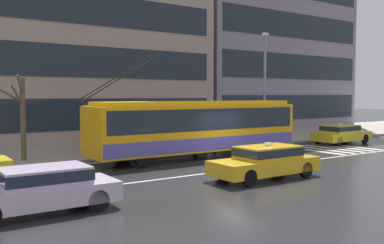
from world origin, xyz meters
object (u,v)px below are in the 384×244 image
object	(u,v)px
taxi_ahead_of_bus	(341,133)
bus_shelter	(122,116)
pedestrian_at_shelter	(237,120)
street_lamp	(265,79)
private_car_oncoming	(41,188)
trolleybus	(197,127)
taxi_oncoming_near	(266,160)
street_tree_bare	(22,115)
pedestrian_approaching_curb	(197,120)

from	to	relation	value
taxi_ahead_of_bus	bus_shelter	xyz separation A→B (m)	(-14.21, 3.95, 1.38)
taxi_ahead_of_bus	bus_shelter	size ratio (longest dim) A/B	1.08
pedestrian_at_shelter	street_lamp	size ratio (longest dim) A/B	0.28
private_car_oncoming	street_lamp	bearing A→B (deg)	26.81
trolleybus	private_car_oncoming	xyz separation A→B (m)	(-9.66, -6.27, -0.92)
trolleybus	taxi_ahead_of_bus	size ratio (longest dim) A/B	2.75
taxi_oncoming_near	pedestrian_at_shelter	xyz separation A→B (m)	(5.86, 8.70, 0.99)
street_lamp	pedestrian_at_shelter	bearing A→B (deg)	164.66
trolleybus	street_tree_bare	xyz separation A→B (m)	(-8.03, 3.16, 0.71)
private_car_oncoming	bus_shelter	xyz separation A→B (m)	(7.14, 10.04, 1.38)
taxi_ahead_of_bus	street_tree_bare	bearing A→B (deg)	170.38
taxi_oncoming_near	bus_shelter	xyz separation A→B (m)	(-1.46, 9.94, 1.38)
trolleybus	taxi_oncoming_near	bearing A→B (deg)	-99.71
private_car_oncoming	pedestrian_approaching_curb	xyz separation A→B (m)	(11.35, 8.74, 1.06)
trolleybus	street_lamp	world-z (taller)	street_lamp
bus_shelter	private_car_oncoming	bearing A→B (deg)	-125.42
private_car_oncoming	bus_shelter	distance (m)	12.39
private_car_oncoming	pedestrian_at_shelter	xyz separation A→B (m)	(14.47, 8.80, 1.00)
pedestrian_at_shelter	pedestrian_approaching_curb	distance (m)	3.12
taxi_oncoming_near	taxi_ahead_of_bus	bearing A→B (deg)	25.14
street_tree_bare	pedestrian_at_shelter	bearing A→B (deg)	-2.78
street_tree_bare	street_lamp	bearing A→B (deg)	-4.45
taxi_ahead_of_bus	street_lamp	size ratio (longest dim) A/B	0.62
pedestrian_approaching_curb	street_lamp	size ratio (longest dim) A/B	0.28
pedestrian_at_shelter	taxi_ahead_of_bus	bearing A→B (deg)	-21.56
taxi_oncoming_near	pedestrian_at_shelter	world-z (taller)	pedestrian_at_shelter
bus_shelter	street_tree_bare	xyz separation A→B (m)	(-5.51, -0.61, 0.26)
bus_shelter	pedestrian_approaching_curb	distance (m)	4.42
trolleybus	taxi_oncoming_near	size ratio (longest dim) A/B	2.70
taxi_oncoming_near	street_tree_bare	size ratio (longest dim) A/B	1.12
private_car_oncoming	pedestrian_at_shelter	world-z (taller)	pedestrian_at_shelter
street_tree_bare	bus_shelter	bearing A→B (deg)	6.34
private_car_oncoming	street_tree_bare	size ratio (longest dim) A/B	1.05
taxi_ahead_of_bus	bus_shelter	world-z (taller)	bus_shelter
taxi_ahead_of_bus	private_car_oncoming	xyz separation A→B (m)	(-21.35, -6.08, -0.00)
trolleybus	pedestrian_at_shelter	bearing A→B (deg)	27.79
trolleybus	street_lamp	xyz separation A→B (m)	(6.72, 2.01, 2.71)
taxi_oncoming_near	taxi_ahead_of_bus	xyz separation A→B (m)	(12.75, 5.98, 0.00)
pedestrian_approaching_curb	taxi_ahead_of_bus	bearing A→B (deg)	-14.87
pedestrian_approaching_curb	street_tree_bare	xyz separation A→B (m)	(-9.72, 0.69, 0.57)
pedestrian_at_shelter	street_lamp	bearing A→B (deg)	-15.34
private_car_oncoming	pedestrian_at_shelter	size ratio (longest dim) A/B	2.16
private_car_oncoming	street_lamp	xyz separation A→B (m)	(16.38, 8.28, 3.63)
street_lamp	bus_shelter	bearing A→B (deg)	169.22
taxi_oncoming_near	pedestrian_approaching_curb	size ratio (longest dim) A/B	2.30
street_tree_bare	taxi_ahead_of_bus	bearing A→B (deg)	-9.62
taxi_ahead_of_bus	pedestrian_approaching_curb	bearing A→B (deg)	165.13
pedestrian_at_shelter	street_tree_bare	xyz separation A→B (m)	(-12.84, 0.62, 0.64)
taxi_ahead_of_bus	pedestrian_at_shelter	world-z (taller)	pedestrian_at_shelter
trolleybus	pedestrian_approaching_curb	bearing A→B (deg)	55.56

